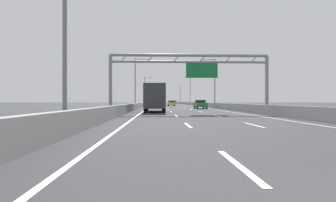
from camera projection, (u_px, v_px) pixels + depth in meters
name	position (u px, v px, depth m)	size (l,w,h in m)	color
ground_plane	(166.00, 104.00, 102.00)	(260.00, 260.00, 0.00)	#38383A
lane_dash_left_0	(238.00, 165.00, 5.50)	(0.16, 3.00, 0.01)	white
lane_dash_left_1	(188.00, 125.00, 14.49)	(0.16, 3.00, 0.01)	white
lane_dash_left_2	(176.00, 116.00, 23.49)	(0.16, 3.00, 0.01)	white
lane_dash_left_3	(171.00, 112.00, 32.48)	(0.16, 3.00, 0.01)	white
lane_dash_left_4	(168.00, 109.00, 41.47)	(0.16, 3.00, 0.01)	white
lane_dash_left_5	(166.00, 108.00, 50.47)	(0.16, 3.00, 0.01)	white
lane_dash_left_6	(165.00, 107.00, 59.46)	(0.16, 3.00, 0.01)	white
lane_dash_left_7	(164.00, 106.00, 68.45)	(0.16, 3.00, 0.01)	white
lane_dash_left_8	(163.00, 105.00, 77.44)	(0.16, 3.00, 0.01)	white
lane_dash_left_9	(162.00, 105.00, 86.44)	(0.16, 3.00, 0.01)	white
lane_dash_left_10	(162.00, 105.00, 95.43)	(0.16, 3.00, 0.01)	white
lane_dash_left_11	(162.00, 104.00, 104.42)	(0.16, 3.00, 0.01)	white
lane_dash_left_12	(161.00, 104.00, 113.42)	(0.16, 3.00, 0.01)	white
lane_dash_left_13	(161.00, 104.00, 122.41)	(0.16, 3.00, 0.01)	white
lane_dash_left_14	(161.00, 104.00, 131.40)	(0.16, 3.00, 0.01)	white
lane_dash_left_15	(160.00, 103.00, 140.39)	(0.16, 3.00, 0.01)	white
lane_dash_left_16	(160.00, 103.00, 149.39)	(0.16, 3.00, 0.01)	white
lane_dash_left_17	(160.00, 103.00, 158.38)	(0.16, 3.00, 0.01)	white
lane_dash_right_1	(254.00, 125.00, 14.64)	(0.16, 3.00, 0.01)	white
lane_dash_right_2	(217.00, 116.00, 23.63)	(0.16, 3.00, 0.01)	white
lane_dash_right_3	(201.00, 112.00, 32.62)	(0.16, 3.00, 0.01)	white
lane_dash_right_4	(191.00, 109.00, 41.62)	(0.16, 3.00, 0.01)	white
lane_dash_right_5	(185.00, 108.00, 50.61)	(0.16, 3.00, 0.01)	white
lane_dash_right_6	(181.00, 107.00, 59.60)	(0.16, 3.00, 0.01)	white
lane_dash_right_7	(178.00, 106.00, 68.59)	(0.16, 3.00, 0.01)	white
lane_dash_right_8	(175.00, 105.00, 77.59)	(0.16, 3.00, 0.01)	white
lane_dash_right_9	(174.00, 105.00, 86.58)	(0.16, 3.00, 0.01)	white
lane_dash_right_10	(172.00, 105.00, 95.57)	(0.16, 3.00, 0.01)	white
lane_dash_right_11	(171.00, 104.00, 104.57)	(0.16, 3.00, 0.01)	white
lane_dash_right_12	(170.00, 104.00, 113.56)	(0.16, 3.00, 0.01)	white
lane_dash_right_13	(169.00, 104.00, 122.55)	(0.16, 3.00, 0.01)	white
lane_dash_right_14	(168.00, 104.00, 131.54)	(0.16, 3.00, 0.01)	white
lane_dash_right_15	(167.00, 103.00, 140.54)	(0.16, 3.00, 0.01)	white
lane_dash_right_16	(167.00, 103.00, 149.53)	(0.16, 3.00, 0.01)	white
lane_dash_right_17	(166.00, 103.00, 158.52)	(0.16, 3.00, 0.01)	white
edge_line_left	(152.00, 105.00, 89.80)	(0.16, 176.00, 0.01)	white
edge_line_right	(183.00, 105.00, 90.21)	(0.16, 176.00, 0.01)	white
barrier_left	(149.00, 103.00, 111.71)	(0.45, 220.00, 0.95)	#9E9E99
barrier_right	(182.00, 103.00, 112.26)	(0.45, 220.00, 0.95)	#9E9E99
sign_gantry	(191.00, 68.00, 28.75)	(17.19, 0.36, 6.36)	gray
streetlamp_left_near	(70.00, 12.00, 12.32)	(2.58, 0.28, 9.50)	slate
streetlamp_left_mid	(136.00, 80.00, 51.46)	(2.58, 0.28, 9.50)	slate
streetlamp_right_mid	(214.00, 80.00, 52.06)	(2.58, 0.28, 9.50)	slate
streetlamp_left_far	(145.00, 89.00, 90.61)	(2.58, 0.28, 9.50)	slate
streetlamp_right_far	(189.00, 89.00, 91.20)	(2.58, 0.28, 9.50)	slate
streetlamp_left_distant	(149.00, 92.00, 129.75)	(2.58, 0.28, 9.50)	slate
streetlamp_right_distant	(180.00, 93.00, 130.35)	(2.58, 0.28, 9.50)	slate
blue_car	(157.00, 103.00, 84.00)	(1.79, 4.56, 1.40)	#2347AD
green_car	(200.00, 104.00, 45.46)	(1.76, 4.20, 1.47)	#1E7A38
orange_car	(157.00, 102.00, 137.00)	(1.71, 4.60, 1.55)	orange
yellow_car	(171.00, 103.00, 70.56)	(1.83, 4.69, 1.39)	yellow
white_car	(174.00, 102.00, 116.39)	(1.87, 4.53, 1.49)	silver
red_car	(157.00, 103.00, 67.21)	(1.87, 4.37, 1.54)	red
box_truck	(155.00, 97.00, 32.32)	(2.40, 8.70, 3.24)	silver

